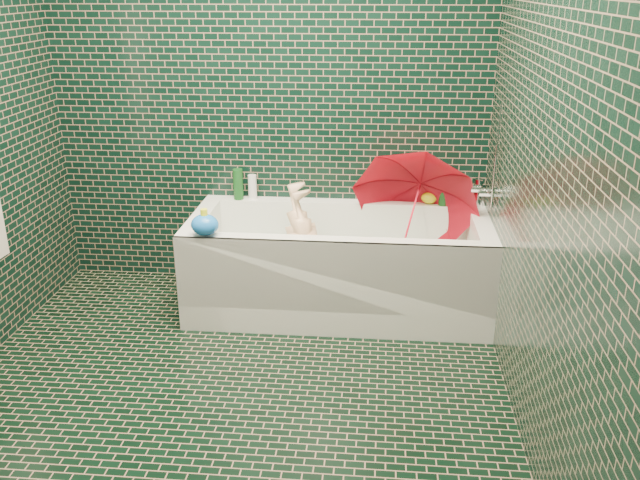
# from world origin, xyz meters

# --- Properties ---
(floor) EXTENTS (2.80, 2.80, 0.00)m
(floor) POSITION_xyz_m (0.00, 0.00, 0.00)
(floor) COLOR black
(floor) RESTS_ON ground
(wall_back) EXTENTS (2.80, 0.00, 2.80)m
(wall_back) POSITION_xyz_m (0.00, 1.40, 1.25)
(wall_back) COLOR black
(wall_back) RESTS_ON floor
(wall_front) EXTENTS (2.80, 0.00, 2.80)m
(wall_front) POSITION_xyz_m (0.00, -1.40, 1.25)
(wall_front) COLOR black
(wall_front) RESTS_ON floor
(wall_right) EXTENTS (0.00, 2.80, 2.80)m
(wall_right) POSITION_xyz_m (1.30, 0.00, 1.25)
(wall_right) COLOR black
(wall_right) RESTS_ON floor
(bathtub) EXTENTS (1.70, 0.75, 0.55)m
(bathtub) POSITION_xyz_m (0.45, 1.01, 0.21)
(bathtub) COLOR white
(bathtub) RESTS_ON floor
(bath_mat) EXTENTS (1.35, 0.47, 0.01)m
(bath_mat) POSITION_xyz_m (0.45, 1.02, 0.16)
(bath_mat) COLOR green
(bath_mat) RESTS_ON bathtub
(water) EXTENTS (1.48, 0.53, 0.00)m
(water) POSITION_xyz_m (0.45, 1.02, 0.30)
(water) COLOR silver
(water) RESTS_ON bathtub
(faucet) EXTENTS (0.18, 0.19, 0.55)m
(faucet) POSITION_xyz_m (1.26, 1.02, 0.77)
(faucet) COLOR silver
(faucet) RESTS_ON wall_right
(child) EXTENTS (0.94, 0.50, 0.35)m
(child) POSITION_xyz_m (0.29, 0.98, 0.31)
(child) COLOR #E7B890
(child) RESTS_ON bathtub
(umbrella) EXTENTS (0.97, 1.04, 0.97)m
(umbrella) POSITION_xyz_m (0.86, 1.09, 0.57)
(umbrella) COLOR red
(umbrella) RESTS_ON bathtub
(soap_bottle_a) EXTENTS (0.11, 0.11, 0.23)m
(soap_bottle_a) POSITION_xyz_m (1.25, 1.33, 0.55)
(soap_bottle_a) COLOR white
(soap_bottle_a) RESTS_ON bathtub
(soap_bottle_b) EXTENTS (0.09, 0.10, 0.17)m
(soap_bottle_b) POSITION_xyz_m (1.22, 1.33, 0.55)
(soap_bottle_b) COLOR #511E72
(soap_bottle_b) RESTS_ON bathtub
(soap_bottle_c) EXTENTS (0.16, 0.16, 0.15)m
(soap_bottle_c) POSITION_xyz_m (1.15, 1.32, 0.55)
(soap_bottle_c) COLOR #144719
(soap_bottle_c) RESTS_ON bathtub
(bottle_right_tall) EXTENTS (0.07, 0.07, 0.23)m
(bottle_right_tall) POSITION_xyz_m (1.05, 1.33, 0.67)
(bottle_right_tall) COLOR #144719
(bottle_right_tall) RESTS_ON bathtub
(bottle_right_pump) EXTENTS (0.06, 0.06, 0.17)m
(bottle_right_pump) POSITION_xyz_m (1.25, 1.33, 0.63)
(bottle_right_pump) COLOR silver
(bottle_right_pump) RESTS_ON bathtub
(bottle_left_tall) EXTENTS (0.07, 0.07, 0.19)m
(bottle_left_tall) POSITION_xyz_m (-0.19, 1.33, 0.64)
(bottle_left_tall) COLOR #144719
(bottle_left_tall) RESTS_ON bathtub
(bottle_left_short) EXTENTS (0.06, 0.06, 0.15)m
(bottle_left_short) POSITION_xyz_m (-0.11, 1.35, 0.62)
(bottle_left_short) COLOR white
(bottle_left_short) RESTS_ON bathtub
(rubber_duck) EXTENTS (0.13, 0.11, 0.10)m
(rubber_duck) POSITION_xyz_m (0.98, 1.35, 0.60)
(rubber_duck) COLOR #FBF819
(rubber_duck) RESTS_ON bathtub
(bath_toy) EXTENTS (0.17, 0.14, 0.14)m
(bath_toy) POSITION_xyz_m (-0.23, 0.69, 0.61)
(bath_toy) COLOR blue
(bath_toy) RESTS_ON bathtub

